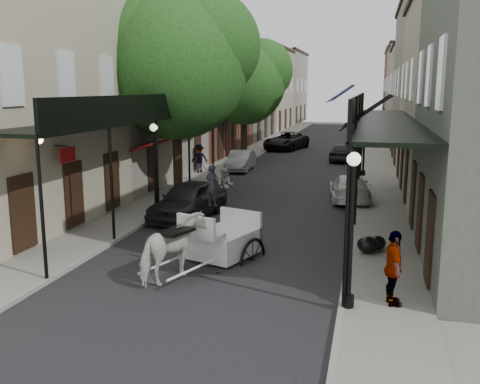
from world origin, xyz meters
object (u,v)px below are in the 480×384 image
Objects in this scene: pedestrian_sidewalk_left at (199,158)px; pedestrian_walking at (225,185)px; tree_near at (185,61)px; pedestrian_sidewalk_right at (394,268)px; car_left_near at (188,200)px; car_left_mid at (241,161)px; car_right_far at (344,152)px; lamppost_right_near at (351,229)px; car_right_near at (350,188)px; carriage at (232,218)px; horse at (174,249)px; lamppost_left at (155,167)px; tree_far at (249,79)px; car_left_far at (286,141)px; lamppost_right_far at (364,143)px.

pedestrian_walking is at bearing 76.13° from pedestrian_sidewalk_left.
tree_near is 15.99m from pedestrian_sidewalk_right.
car_left_near reaches higher than car_left_mid.
car_left_near is 1.12× the size of car_right_far.
car_right_near is at bearing 92.22° from lamppost_right_near.
pedestrian_walking is at bearing 126.20° from carriage.
pedestrian_sidewalk_left is at bearing -54.75° from horse.
lamppost_right_near is 1.48m from pedestrian_sidewalk_right.
car_left_mid is 8.66m from car_right_far.
tree_near reaches higher than pedestrian_walking.
pedestrian_sidewalk_right is at bearing 102.14° from car_right_far.
lamppost_left is at bearing 58.49° from pedestrian_sidewalk_left.
car_left_mid reaches higher than car_right_near.
horse is 0.56× the size of car_left_mid.
lamppost_left is (0.15, -18.18, -3.79)m from tree_far.
tree_near reaches higher than lamppost_left.
car_left_far is at bearing 3.54° from pedestrian_sidewalk_right.
lamppost_right_near reaches higher than car_left_near.
tree_far is at bearing 90.46° from lamppost_left.
car_left_far is at bearing 85.69° from tree_near.
horse is 0.48× the size of car_left_near.
tree_near is 8.75m from pedestrian_sidewalk_left.
horse is at bearing 65.81° from pedestrian_sidewalk_left.
car_left_near is at bearing 144.10° from carriage.
carriage is 9.83m from car_right_near.
pedestrian_sidewalk_right reaches higher than car_left_near.
pedestrian_sidewalk_left is at bearing 20.85° from pedestrian_sidewalk_right.
horse is at bearing -104.08° from lamppost_right_far.
tree_far is at bearing 90.19° from tree_near.
pedestrian_sidewalk_right is at bearing 80.42° from pedestrian_sidewalk_left.
carriage is at bearing -78.62° from tree_far.
lamppost_left is at bearing 135.71° from lamppost_right_near.
lamppost_right_near is at bearing -65.17° from car_left_far.
lamppost_right_near is 2.02× the size of pedestrian_sidewalk_right.
car_right_near is (7.20, -7.94, -0.01)m from car_left_mid.
tree_far reaches higher than carriage.
car_left_mid is (-3.88, 17.17, -0.55)m from carriage.
tree_far reaches higher than car_left_far.
pedestrian_walking is (-2.28, 7.54, -0.38)m from carriage.
pedestrian_sidewalk_right is (7.12, -10.85, 0.23)m from pedestrian_walking.
tree_far is 4.69× the size of pedestrian_sidewalk_right.
lamppost_right_far is 13.91m from car_left_near.
car_left_mid is at bearing 87.77° from lamppost_left.
tree_near reaches higher than lamppost_right_near.
pedestrian_sidewalk_right reaches higher than pedestrian_walking.
horse is at bearing -83.49° from car_left_mid.
lamppost_right_far is at bearing 146.91° from pedestrian_sidewalk_left.
car_left_near is (1.56, -4.28, -5.72)m from tree_near.
car_right_near is (-1.52, 12.54, -0.41)m from pedestrian_sidewalk_right.
car_left_near is at bearing 130.47° from lamppost_right_near.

